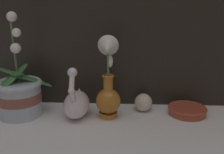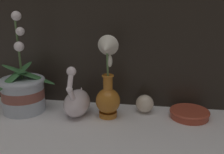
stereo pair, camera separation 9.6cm
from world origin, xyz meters
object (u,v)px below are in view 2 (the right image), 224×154
(swan_figurine, at_px, (77,101))
(glass_sphere, at_px, (145,104))
(orchid_potted_plant, at_px, (23,91))
(blue_vase, at_px, (108,86))
(amber_dish, at_px, (189,113))

(swan_figurine, xyz_separation_m, glass_sphere, (0.25, 0.06, -0.02))
(orchid_potted_plant, bearing_deg, swan_figurine, -1.32)
(orchid_potted_plant, relative_size, blue_vase, 1.26)
(swan_figurine, distance_m, glass_sphere, 0.26)
(blue_vase, height_order, amber_dish, blue_vase)
(blue_vase, distance_m, amber_dish, 0.32)
(amber_dish, bearing_deg, blue_vase, -171.72)
(swan_figurine, bearing_deg, blue_vase, -1.52)
(swan_figurine, bearing_deg, amber_dish, 5.54)
(orchid_potted_plant, height_order, swan_figurine, orchid_potted_plant)
(blue_vase, height_order, glass_sphere, blue_vase)
(glass_sphere, height_order, amber_dish, glass_sphere)
(glass_sphere, bearing_deg, amber_dish, -7.99)
(orchid_potted_plant, relative_size, glass_sphere, 5.50)
(orchid_potted_plant, bearing_deg, amber_dish, 3.21)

